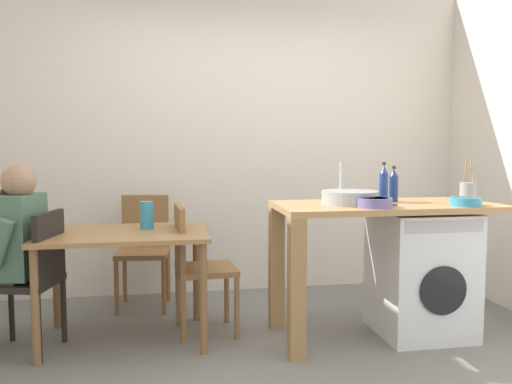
{
  "coord_description": "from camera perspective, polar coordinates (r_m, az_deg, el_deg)",
  "views": [
    {
      "loc": [
        -0.64,
        -3.06,
        1.33
      ],
      "look_at": [
        -0.01,
        0.45,
        1.0
      ],
      "focal_mm": 37.84,
      "sensor_mm": 36.0,
      "label": 1
    }
  ],
  "objects": [
    {
      "name": "colander",
      "position": [
        3.77,
        21.28,
        -0.9
      ],
      "size": [
        0.2,
        0.2,
        0.06
      ],
      "color": "teal",
      "rests_on": "kitchen_counter"
    },
    {
      "name": "seated_person",
      "position": [
        3.75,
        -24.73,
        -5.39
      ],
      "size": [
        0.54,
        0.54,
        1.2
      ],
      "rotation": [
        0.0,
        0.0,
        1.33
      ],
      "color": "#595651",
      "rests_on": "ground_plane"
    },
    {
      "name": "bottle_squat_brown",
      "position": [
        3.88,
        14.34,
        0.66
      ],
      "size": [
        0.06,
        0.06,
        0.25
      ],
      "color": "navy",
      "rests_on": "kitchen_counter"
    },
    {
      "name": "dining_table",
      "position": [
        3.71,
        -13.78,
        -5.58
      ],
      "size": [
        1.1,
        0.76,
        0.74
      ],
      "color": "#9E7042",
      "rests_on": "ground_plane"
    },
    {
      "name": "scissors",
      "position": [
        3.65,
        13.56,
        -1.31
      ],
      "size": [
        0.15,
        0.06,
        0.01
      ],
      "color": "#B2B2B7",
      "rests_on": "kitchen_counter"
    },
    {
      "name": "washing_machine",
      "position": [
        3.95,
        17.02,
        -8.16
      ],
      "size": [
        0.6,
        0.61,
        0.86
      ],
      "color": "silver",
      "rests_on": "ground_plane"
    },
    {
      "name": "vase",
      "position": [
        3.78,
        -11.48,
        -2.42
      ],
      "size": [
        0.09,
        0.09,
        0.19
      ],
      "primitive_type": "cylinder",
      "color": "teal",
      "rests_on": "dining_table"
    },
    {
      "name": "kitchen_counter",
      "position": [
        3.7,
        10.59,
        -3.7
      ],
      "size": [
        1.5,
        0.68,
        0.92
      ],
      "color": "tan",
      "rests_on": "ground_plane"
    },
    {
      "name": "wall_back",
      "position": [
        4.85,
        -2.59,
        5.45
      ],
      "size": [
        4.6,
        0.1,
        2.7
      ],
      "primitive_type": "cube",
      "color": "silver",
      "rests_on": "ground_plane"
    },
    {
      "name": "chair_spare_by_wall",
      "position": [
        4.49,
        -11.74,
        -5.43
      ],
      "size": [
        0.44,
        0.44,
        0.9
      ],
      "rotation": [
        0.0,
        0.0,
        3.03
      ],
      "color": "olive",
      "rests_on": "ground_plane"
    },
    {
      "name": "sink_basin",
      "position": [
        3.66,
        9.89,
        -0.58
      ],
      "size": [
        0.38,
        0.38,
        0.09
      ],
      "primitive_type": "cylinder",
      "color": "#9EA0A5",
      "rests_on": "kitchen_counter"
    },
    {
      "name": "chair_opposite",
      "position": [
        3.78,
        -6.43,
        -7.36
      ],
      "size": [
        0.43,
        0.43,
        0.9
      ],
      "rotation": [
        0.0,
        0.0,
        -1.5
      ],
      "color": "olive",
      "rests_on": "ground_plane"
    },
    {
      "name": "tap",
      "position": [
        3.82,
        8.99,
        1.11
      ],
      "size": [
        0.02,
        0.02,
        0.28
      ],
      "primitive_type": "cylinder",
      "color": "#B2B2B7",
      "rests_on": "kitchen_counter"
    },
    {
      "name": "bottle_tall_green",
      "position": [
        3.8,
        13.34,
        0.8
      ],
      "size": [
        0.06,
        0.06,
        0.28
      ],
      "color": "navy",
      "rests_on": "kitchen_counter"
    },
    {
      "name": "ground_plane",
      "position": [
        3.39,
        1.58,
        -17.85
      ],
      "size": [
        5.46,
        5.46,
        0.0
      ],
      "primitive_type": "plane",
      "color": "slate"
    },
    {
      "name": "utensil_crock",
      "position": [
        4.09,
        21.48,
        0.09
      ],
      "size": [
        0.11,
        0.11,
        0.3
      ],
      "color": "gray",
      "rests_on": "kitchen_counter"
    },
    {
      "name": "chair_person_seat",
      "position": [
        3.7,
        -22.42,
        -8.0
      ],
      "size": [
        0.48,
        0.48,
        0.9
      ],
      "rotation": [
        0.0,
        0.0,
        1.33
      ],
      "color": "black",
      "rests_on": "ground_plane"
    },
    {
      "name": "mixing_bowl",
      "position": [
        3.51,
        12.4,
        -1.04
      ],
      "size": [
        0.23,
        0.23,
        0.06
      ],
      "color": "slate",
      "rests_on": "kitchen_counter"
    }
  ]
}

